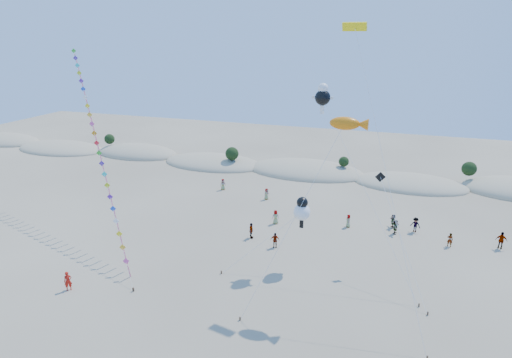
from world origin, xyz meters
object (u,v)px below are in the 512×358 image
at_px(fish_kite, 349,124).
at_px(parafoil_kite, 356,35).
at_px(kite_train, 96,140).
at_px(flyer_foreground, 68,281).

relative_size(fish_kite, parafoil_kite, 0.68).
bearing_deg(fish_kite, kite_train, 171.11).
distance_m(parafoil_kite, flyer_foreground, 31.79).
height_order(parafoil_kite, flyer_foreground, parafoil_kite).
bearing_deg(fish_kite, parafoil_kite, 94.22).
height_order(kite_train, parafoil_kite, parafoil_kite).
height_order(kite_train, fish_kite, kite_train).
distance_m(kite_train, parafoil_kite, 29.14).
relative_size(fish_kite, flyer_foreground, 8.65).
distance_m(fish_kite, flyer_foreground, 27.11).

